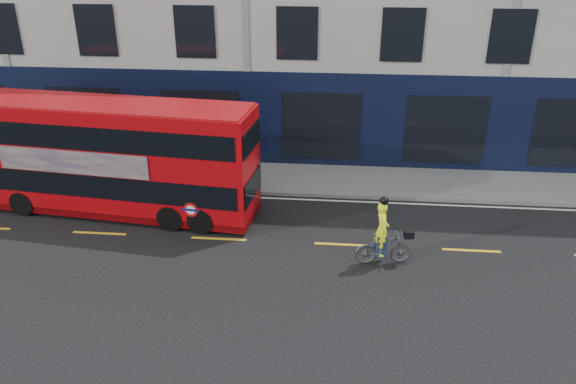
# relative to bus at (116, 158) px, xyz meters

# --- Properties ---
(ground) EXTENTS (120.00, 120.00, 0.00)m
(ground) POSITION_rel_bus_xyz_m (3.84, -3.21, -2.02)
(ground) COLOR black
(ground) RESTS_ON ground
(pavement) EXTENTS (60.00, 3.00, 0.12)m
(pavement) POSITION_rel_bus_xyz_m (3.84, 3.29, -1.96)
(pavement) COLOR gray
(pavement) RESTS_ON ground
(kerb) EXTENTS (60.00, 0.12, 0.13)m
(kerb) POSITION_rel_bus_xyz_m (3.84, 1.79, -1.96)
(kerb) COLOR slate
(kerb) RESTS_ON ground
(road_edge_line) EXTENTS (58.00, 0.10, 0.01)m
(road_edge_line) POSITION_rel_bus_xyz_m (3.84, 1.49, -2.02)
(road_edge_line) COLOR silver
(road_edge_line) RESTS_ON ground
(lane_dashes) EXTENTS (58.00, 0.12, 0.01)m
(lane_dashes) POSITION_rel_bus_xyz_m (3.84, -1.71, -2.02)
(lane_dashes) COLOR gold
(lane_dashes) RESTS_ON ground
(bus) EXTENTS (9.96, 3.28, 3.94)m
(bus) POSITION_rel_bus_xyz_m (0.00, 0.00, 0.00)
(bus) COLOR #B2070C
(bus) RESTS_ON ground
(cyclist) EXTENTS (1.77, 0.76, 2.21)m
(cyclist) POSITION_rel_bus_xyz_m (9.01, -2.70, -1.28)
(cyclist) COLOR #4C4F51
(cyclist) RESTS_ON ground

